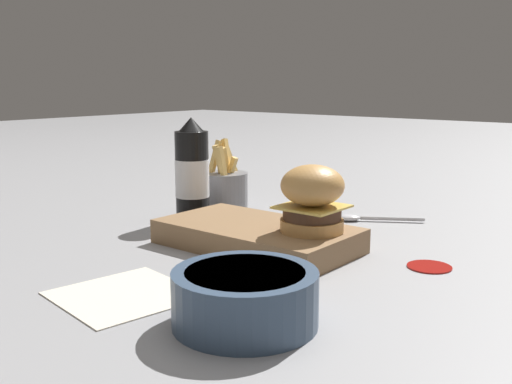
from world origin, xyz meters
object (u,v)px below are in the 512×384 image
(burger, at_px, (312,198))
(side_bowl, at_px, (245,297))
(ketchup_bottle, at_px, (192,174))
(serving_board, at_px, (256,236))
(fries_basket, at_px, (225,188))
(spoon, at_px, (360,218))

(burger, xyz_separation_m, side_bowl, (-0.08, 0.25, -0.06))
(ketchup_bottle, bearing_deg, serving_board, 160.89)
(ketchup_bottle, relative_size, fries_basket, 1.36)
(serving_board, bearing_deg, burger, -168.24)
(ketchup_bottle, xyz_separation_m, spoon, (-0.24, -0.19, -0.08))
(burger, distance_m, side_bowl, 0.27)
(burger, relative_size, ketchup_bottle, 0.52)
(serving_board, height_order, burger, burger)
(serving_board, height_order, ketchup_bottle, ketchup_bottle)
(fries_basket, xyz_separation_m, side_bowl, (-0.40, 0.42, -0.01))
(ketchup_bottle, xyz_separation_m, side_bowl, (-0.38, 0.30, -0.05))
(burger, relative_size, fries_basket, 0.70)
(side_bowl, xyz_separation_m, spoon, (0.14, -0.49, -0.02))
(ketchup_bottle, distance_m, fries_basket, 0.13)
(side_bowl, distance_m, spoon, 0.51)
(burger, distance_m, spoon, 0.26)
(burger, bearing_deg, spoon, -77.40)
(burger, height_order, ketchup_bottle, ketchup_bottle)
(serving_board, bearing_deg, fries_basket, -38.98)
(ketchup_bottle, height_order, spoon, ketchup_bottle)
(side_bowl, height_order, spoon, side_bowl)
(ketchup_bottle, distance_m, spoon, 0.31)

